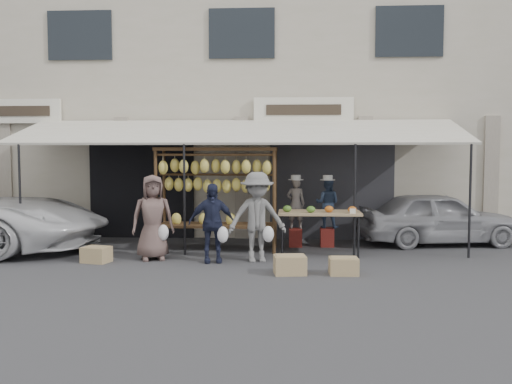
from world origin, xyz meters
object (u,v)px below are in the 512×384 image
(customer_left, at_px, (153,217))
(crate_far, at_px, (96,255))
(produce_table, at_px, (319,213))
(customer_mid, at_px, (212,223))
(vendor_left, at_px, (296,203))
(customer_right, at_px, (257,217))
(vendor_right, at_px, (327,203))
(crate_near_a, at_px, (290,265))
(sedan, at_px, (439,218))
(banana_rack, at_px, (217,178))
(crate_near_b, at_px, (344,266))

(customer_left, distance_m, crate_far, 1.29)
(produce_table, height_order, customer_mid, customer_mid)
(vendor_left, height_order, customer_left, customer_left)
(vendor_left, height_order, customer_right, customer_right)
(customer_mid, relative_size, customer_right, 0.88)
(vendor_right, relative_size, customer_mid, 0.73)
(customer_mid, bearing_deg, crate_far, 171.42)
(vendor_left, xyz_separation_m, customer_right, (-0.77, -1.80, -0.10))
(customer_mid, height_order, customer_right, customer_right)
(customer_mid, xyz_separation_m, crate_far, (-2.24, -0.15, -0.62))
(customer_mid, bearing_deg, crate_near_a, -45.67)
(customer_mid, distance_m, crate_far, 2.33)
(sedan, bearing_deg, produce_table, 109.27)
(banana_rack, height_order, crate_near_b, banana_rack)
(customer_right, relative_size, crate_near_a, 3.21)
(banana_rack, relative_size, crate_near_b, 5.24)
(vendor_right, distance_m, customer_mid, 3.07)
(vendor_right, xyz_separation_m, crate_near_a, (-0.84, -2.96, -0.82))
(vendor_right, bearing_deg, crate_far, 39.55)
(customer_mid, bearing_deg, vendor_right, 27.43)
(vendor_left, height_order, crate_far, vendor_left)
(crate_far, distance_m, sedan, 7.65)
(banana_rack, xyz_separation_m, vendor_right, (2.42, 0.66, -0.59))
(banana_rack, xyz_separation_m, crate_near_b, (2.52, -2.28, -1.42))
(produce_table, distance_m, crate_near_a, 2.15)
(produce_table, relative_size, crate_near_b, 3.43)
(customer_mid, relative_size, crate_far, 3.06)
(crate_near_b, height_order, crate_far, crate_far)
(customer_left, xyz_separation_m, customer_right, (2.08, -0.08, 0.03))
(customer_left, xyz_separation_m, crate_near_b, (3.66, -1.17, -0.70))
(banana_rack, distance_m, crate_near_b, 3.68)
(crate_near_a, bearing_deg, vendor_left, 87.53)
(banana_rack, bearing_deg, customer_left, -135.64)
(vendor_right, bearing_deg, produce_table, 92.09)
(crate_near_b, bearing_deg, customer_mid, 158.30)
(banana_rack, distance_m, customer_left, 1.75)
(customer_left, height_order, crate_far, customer_left)
(produce_table, distance_m, customer_left, 3.41)
(customer_mid, distance_m, crate_near_a, 1.91)
(vendor_left, distance_m, customer_right, 1.96)
(customer_left, distance_m, crate_near_b, 3.90)
(produce_table, bearing_deg, vendor_left, 116.65)
(produce_table, bearing_deg, customer_right, -146.34)
(produce_table, distance_m, crate_near_b, 2.08)
(produce_table, distance_m, vendor_right, 1.05)
(vendor_right, height_order, customer_mid, vendor_right)
(customer_mid, relative_size, crate_near_b, 3.10)
(customer_mid, bearing_deg, banana_rack, 80.57)
(vendor_right, distance_m, crate_far, 5.12)
(vendor_left, distance_m, crate_far, 4.47)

